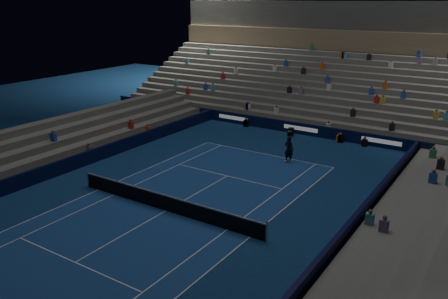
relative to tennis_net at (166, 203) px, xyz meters
name	(u,v)px	position (x,y,z in m)	size (l,w,h in m)	color
ground	(166,211)	(0.00, 0.00, -0.50)	(90.00, 90.00, 0.00)	navy
court_surface	(166,211)	(0.00, 0.00, -0.50)	(10.97, 23.77, 0.01)	navy
sponsor_barrier_far	(301,129)	(0.00, 18.50, 0.00)	(44.00, 0.25, 1.00)	black
sponsor_barrier_east	(331,252)	(9.70, 0.00, 0.00)	(0.25, 37.00, 1.00)	black
sponsor_barrier_west	(54,169)	(-9.70, 0.00, 0.00)	(0.25, 37.00, 1.00)	black
grandstand_main	(340,81)	(0.00, 27.90, 2.87)	(44.00, 15.20, 11.20)	#62625E
grandstand_east	(413,267)	(13.17, 0.00, 0.41)	(5.00, 37.00, 2.50)	#62625D
grandstand_west	(22,155)	(-13.17, 0.00, 0.41)	(5.00, 37.00, 2.50)	#60605B
tennis_net	(166,203)	(0.00, 0.00, 0.00)	(12.90, 0.10, 1.10)	#B2B2B7
tennis_player	(289,149)	(2.25, 11.21, 0.48)	(0.72, 0.47, 1.96)	black
broadcast_camera	(291,132)	(-0.57, 17.59, -0.17)	(0.62, 1.02, 0.66)	black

